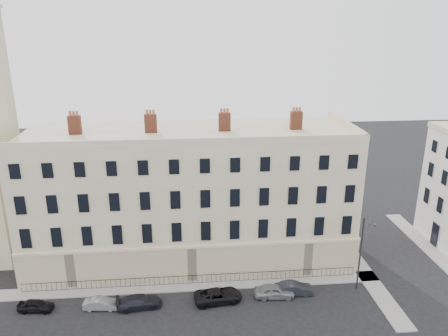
{
  "coord_description": "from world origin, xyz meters",
  "views": [
    {
      "loc": [
        -6.35,
        -34.64,
        26.55
      ],
      "look_at": [
        -2.23,
        10.0,
        11.34
      ],
      "focal_mm": 35.0,
      "sensor_mm": 36.0,
      "label": 1
    }
  ],
  "objects_px": {
    "car_f": "(294,288)",
    "car_a": "(36,306)",
    "car_e": "(274,291)",
    "streetlamp": "(361,251)",
    "car_b": "(101,304)",
    "car_c": "(139,302)",
    "car_d": "(218,296)"
  },
  "relations": [
    {
      "from": "car_f",
      "to": "car_a",
      "type": "bearing_deg",
      "value": 93.25
    },
    {
      "from": "car_a",
      "to": "car_e",
      "type": "height_order",
      "value": "car_e"
    },
    {
      "from": "car_f",
      "to": "streetlamp",
      "type": "bearing_deg",
      "value": -85.98
    },
    {
      "from": "car_b",
      "to": "car_c",
      "type": "relative_size",
      "value": 0.78
    },
    {
      "from": "car_c",
      "to": "car_f",
      "type": "distance_m",
      "value": 15.52
    },
    {
      "from": "car_d",
      "to": "car_f",
      "type": "distance_m",
      "value": 7.81
    },
    {
      "from": "car_a",
      "to": "car_d",
      "type": "bearing_deg",
      "value": -84.66
    },
    {
      "from": "car_e",
      "to": "streetlamp",
      "type": "relative_size",
      "value": 0.5
    },
    {
      "from": "car_b",
      "to": "car_f",
      "type": "bearing_deg",
      "value": -83.94
    },
    {
      "from": "car_c",
      "to": "streetlamp",
      "type": "relative_size",
      "value": 0.54
    },
    {
      "from": "car_c",
      "to": "streetlamp",
      "type": "height_order",
      "value": "streetlamp"
    },
    {
      "from": "car_a",
      "to": "car_b",
      "type": "bearing_deg",
      "value": -86.42
    },
    {
      "from": "streetlamp",
      "to": "car_f",
      "type": "bearing_deg",
      "value": -156.01
    },
    {
      "from": "car_d",
      "to": "car_f",
      "type": "xyz_separation_m",
      "value": [
        7.79,
        0.53,
        -0.02
      ]
    },
    {
      "from": "car_c",
      "to": "car_e",
      "type": "distance_m",
      "value": 13.42
    },
    {
      "from": "car_a",
      "to": "car_e",
      "type": "bearing_deg",
      "value": -84.07
    },
    {
      "from": "car_c",
      "to": "car_b",
      "type": "bearing_deg",
      "value": 80.47
    },
    {
      "from": "car_c",
      "to": "streetlamp",
      "type": "bearing_deg",
      "value": -94.61
    },
    {
      "from": "car_a",
      "to": "car_e",
      "type": "xyz_separation_m",
      "value": [
        23.27,
        0.06,
        0.11
      ]
    },
    {
      "from": "car_b",
      "to": "car_c",
      "type": "bearing_deg",
      "value": -88.23
    },
    {
      "from": "streetlamp",
      "to": "car_c",
      "type": "bearing_deg",
      "value": -155.15
    },
    {
      "from": "car_d",
      "to": "car_a",
      "type": "bearing_deg",
      "value": 81.83
    },
    {
      "from": "car_d",
      "to": "streetlamp",
      "type": "distance_m",
      "value": 15.11
    },
    {
      "from": "car_c",
      "to": "car_d",
      "type": "relative_size",
      "value": 0.91
    },
    {
      "from": "car_d",
      "to": "streetlamp",
      "type": "relative_size",
      "value": 0.59
    },
    {
      "from": "car_b",
      "to": "streetlamp",
      "type": "height_order",
      "value": "streetlamp"
    },
    {
      "from": "car_d",
      "to": "car_e",
      "type": "relative_size",
      "value": 1.18
    },
    {
      "from": "car_d",
      "to": "car_f",
      "type": "relative_size",
      "value": 1.23
    },
    {
      "from": "car_b",
      "to": "car_f",
      "type": "distance_m",
      "value": 19.17
    },
    {
      "from": "car_b",
      "to": "car_a",
      "type": "bearing_deg",
      "value": 91.96
    },
    {
      "from": "car_a",
      "to": "streetlamp",
      "type": "height_order",
      "value": "streetlamp"
    },
    {
      "from": "car_a",
      "to": "car_f",
      "type": "distance_m",
      "value": 25.36
    }
  ]
}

